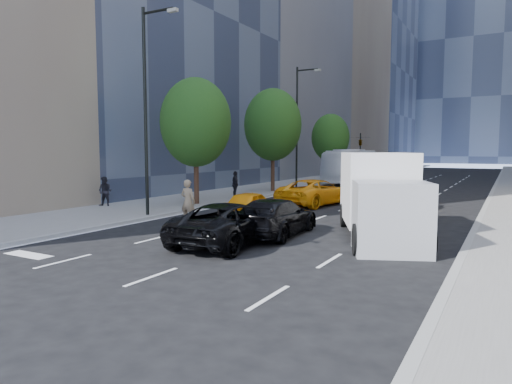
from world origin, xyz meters
The scene contains 21 objects.
ground centered at (0.00, 0.00, 0.00)m, with size 160.00×160.00×0.00m, color black.
sidewalk_left centered at (-9.00, 30.00, 0.07)m, with size 6.00×120.00×0.15m, color slate.
tower_left_mid centered at (-22.00, 42.00, 22.50)m, with size 20.00×24.00×45.00m, color slate.
tower_left_end centered at (-22.00, 92.00, 30.00)m, with size 20.00×28.00×60.00m, color #31394D.
lamp_near centered at (-6.32, 4.00, 5.81)m, with size 2.13×0.22×10.00m.
lamp_far centered at (-6.32, 22.00, 5.81)m, with size 2.13×0.22×10.00m.
tree_near centered at (-7.20, 9.00, 4.97)m, with size 4.20×4.20×7.46m.
tree_mid centered at (-7.20, 19.00, 5.32)m, with size 4.50×4.50×7.99m.
tree_far centered at (-7.20, 32.00, 4.62)m, with size 3.90×3.90×6.92m.
traffic_signal centered at (-6.40, 40.00, 4.23)m, with size 2.48×0.53×5.20m.
skateboarder centered at (-3.20, 3.00, 0.96)m, with size 0.70×0.46×1.93m, color #857053.
black_sedan_lincoln centered at (0.50, 0.64, 0.75)m, with size 2.47×5.36×1.49m, color black.
black_sedan_mercedes centered at (1.20, 2.86, 0.74)m, with size 2.06×5.07×1.47m, color black.
taxi_a centered at (-2.00, 6.50, 0.67)m, with size 1.58×3.92×1.34m, color #FFA00D.
taxi_b centered at (4.20, 13.74, 0.69)m, with size 1.46×4.18×1.38m, color yellow.
taxi_c centered at (-1.21, 13.00, 0.79)m, with size 2.62×5.68×1.58m, color #FF9F0D.
taxi_d centered at (1.20, 18.72, 0.66)m, with size 1.86×4.58×1.33m, color #FF9A0D.
city_bus centered at (-4.80, 31.82, 1.71)m, with size 2.88×12.30×3.43m, color white.
box_truck centered at (4.88, 4.28, 1.65)m, with size 4.86×7.20×3.25m.
pedestrian_a centered at (-11.03, 5.46, 0.99)m, with size 0.82×0.64×1.69m, color black.
pedestrian_b centered at (-6.89, 12.91, 1.04)m, with size 1.05×0.44×1.79m, color black.
Camera 1 is at (9.18, -12.97, 3.35)m, focal length 32.00 mm.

